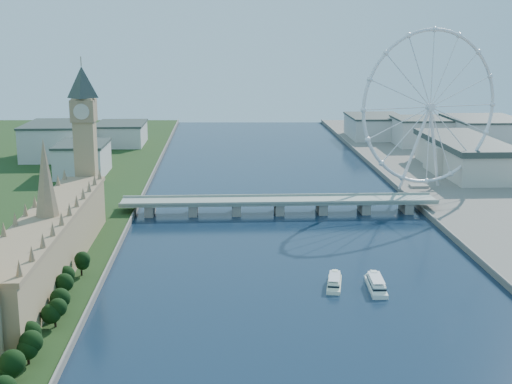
{
  "coord_description": "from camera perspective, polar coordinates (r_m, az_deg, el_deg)",
  "views": [
    {
      "loc": [
        -39.52,
        -183.17,
        124.14
      ],
      "look_at": [
        -20.56,
        210.0,
        35.5
      ],
      "focal_mm": 50.0,
      "sensor_mm": 36.0,
      "label": 1
    }
  ],
  "objects": [
    {
      "name": "parliament_range",
      "position": [
        379.1,
        -16.18,
        -4.01
      ],
      "size": [
        24.0,
        200.0,
        70.0
      ],
      "color": "tan",
      "rests_on": "ground"
    },
    {
      "name": "london_eye",
      "position": [
        564.23,
        13.77,
        6.57
      ],
      "size": [
        113.6,
        39.12,
        124.3
      ],
      "color": "silver",
      "rests_on": "ground"
    },
    {
      "name": "city_skyline",
      "position": [
        755.05,
        3.26,
        4.51
      ],
      "size": [
        505.0,
        280.0,
        32.0
      ],
      "color": "beige",
      "rests_on": "ground"
    },
    {
      "name": "big_ben",
      "position": [
        473.09,
        -13.58,
        5.35
      ],
      "size": [
        20.02,
        20.02,
        110.0
      ],
      "color": "tan",
      "rests_on": "ground"
    },
    {
      "name": "westminster_bridge",
      "position": [
        498.82,
        1.86,
        -0.94
      ],
      "size": [
        220.0,
        22.0,
        9.5
      ],
      "color": "gray",
      "rests_on": "ground"
    },
    {
      "name": "tour_boat_near",
      "position": [
        360.6,
        6.27,
        -7.53
      ],
      "size": [
        12.18,
        28.43,
        6.08
      ],
      "primitive_type": null,
      "rotation": [
        0.0,
        0.0,
        -0.19
      ],
      "color": "white",
      "rests_on": "ground"
    },
    {
      "name": "tour_boat_far",
      "position": [
        359.44,
        9.58,
        -7.7
      ],
      "size": [
        9.48,
        30.99,
        6.77
      ],
      "primitive_type": null,
      "rotation": [
        0.0,
        0.0,
        -0.05
      ],
      "color": "white",
      "rests_on": "ground"
    },
    {
      "name": "county_hall",
      "position": [
        661.36,
        16.22,
        1.36
      ],
      "size": [
        54.0,
        144.0,
        35.0
      ],
      "primitive_type": null,
      "color": "beige",
      "rests_on": "ground"
    },
    {
      "name": "tree_row",
      "position": [
        284.07,
        -17.89,
        -11.83
      ],
      "size": [
        8.3,
        200.3,
        20.68
      ],
      "color": "black",
      "rests_on": "ground"
    }
  ]
}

